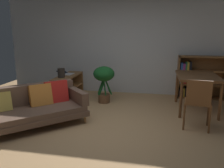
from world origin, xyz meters
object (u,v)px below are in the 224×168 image
object	(u,v)px
fabric_couch	(33,106)
media_console	(68,87)
dining_chair_near	(198,100)
dining_table	(197,79)
potted_floor_plant	(104,78)
open_laptop	(66,73)
desk_speaker	(61,73)
bookshelf	(197,78)

from	to	relation	value
fabric_couch	media_console	bearing A→B (deg)	89.74
media_console	dining_chair_near	bearing A→B (deg)	-24.58
dining_table	dining_chair_near	size ratio (longest dim) A/B	1.29
potted_floor_plant	dining_chair_near	world-z (taller)	dining_chair_near
fabric_couch	media_console	world-z (taller)	fabric_couch
open_laptop	desk_speaker	bearing A→B (deg)	-83.11
desk_speaker	dining_chair_near	distance (m)	3.18
dining_chair_near	bookshelf	size ratio (longest dim) A/B	0.77
fabric_couch	dining_table	xyz separation A→B (m)	(3.10, 1.41, 0.35)
dining_table	open_laptop	bearing A→B (deg)	172.52
media_console	dining_table	xyz separation A→B (m)	(3.10, -0.28, 0.40)
desk_speaker	fabric_couch	bearing A→B (deg)	-88.56
dining_chair_near	media_console	bearing A→B (deg)	155.42
potted_floor_plant	bookshelf	distance (m)	2.47
fabric_couch	desk_speaker	size ratio (longest dim) A/B	8.66
fabric_couch	desk_speaker	distance (m)	1.46
media_console	dining_chair_near	distance (m)	3.25
desk_speaker	dining_chair_near	size ratio (longest dim) A/B	0.24
fabric_couch	potted_floor_plant	xyz separation A→B (m)	(0.99, 1.57, 0.26)
dining_chair_near	potted_floor_plant	bearing A→B (deg)	148.14
fabric_couch	bookshelf	distance (m)	4.11
dining_table	dining_chair_near	world-z (taller)	dining_chair_near
potted_floor_plant	dining_table	distance (m)	2.12
potted_floor_plant	dining_chair_near	distance (m)	2.32
media_console	potted_floor_plant	bearing A→B (deg)	-7.19
media_console	desk_speaker	distance (m)	0.51
media_console	dining_chair_near	xyz separation A→B (m)	(2.95, -1.35, 0.23)
media_console	dining_table	world-z (taller)	dining_table
potted_floor_plant	bookshelf	world-z (taller)	bookshelf
dining_chair_near	bookshelf	bearing A→B (deg)	81.35
open_laptop	bookshelf	distance (m)	3.43
dining_table	dining_chair_near	bearing A→B (deg)	-97.65
media_console	open_laptop	distance (m)	0.37
media_console	bookshelf	xyz separation A→B (m)	(3.27, 0.77, 0.23)
desk_speaker	potted_floor_plant	distance (m)	1.04
media_console	fabric_couch	bearing A→B (deg)	-90.26
desk_speaker	dining_chair_near	bearing A→B (deg)	-19.57
desk_speaker	bookshelf	distance (m)	3.49
open_laptop	dining_table	size ratio (longest dim) A/B	0.34
fabric_couch	bookshelf	bearing A→B (deg)	36.95
desk_speaker	potted_floor_plant	xyz separation A→B (m)	(1.02, 0.16, -0.11)
desk_speaker	potted_floor_plant	world-z (taller)	potted_floor_plant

